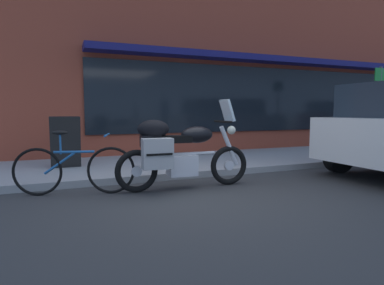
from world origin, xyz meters
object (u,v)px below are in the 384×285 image
(touring_motorcycle, at_px, (178,151))
(sandwich_board_sign, at_px, (65,142))
(parked_bicycle, at_px, (74,169))
(parking_sign_pole, at_px, (379,102))

(touring_motorcycle, relative_size, sandwich_board_sign, 2.21)
(parked_bicycle, relative_size, sandwich_board_sign, 1.70)
(parked_bicycle, distance_m, parking_sign_pole, 7.52)
(parked_bicycle, distance_m, sandwich_board_sign, 1.81)
(sandwich_board_sign, bearing_deg, touring_motorcycle, -52.84)
(parked_bicycle, relative_size, parking_sign_pole, 0.76)
(parked_bicycle, height_order, parking_sign_pole, parking_sign_pole)
(touring_motorcycle, height_order, parked_bicycle, touring_motorcycle)
(sandwich_board_sign, bearing_deg, parked_bicycle, -87.70)
(parked_bicycle, bearing_deg, sandwich_board_sign, 92.30)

